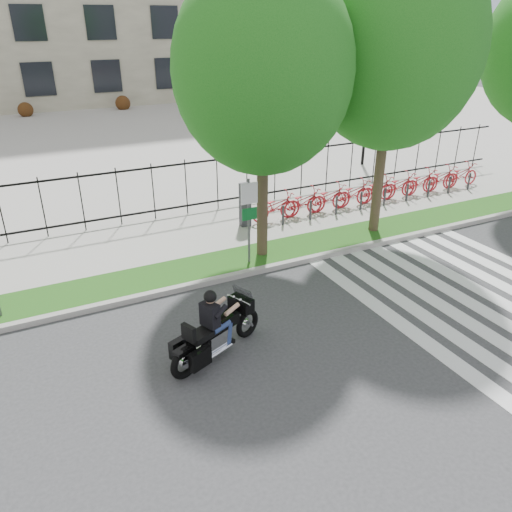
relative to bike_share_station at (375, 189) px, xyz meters
name	(u,v)px	position (x,y,z in m)	size (l,w,h in m)	color
ground	(329,354)	(-6.92, -7.20, -0.65)	(120.00, 120.00, 0.00)	#343436
curb	(248,273)	(-6.92, -3.10, -0.57)	(60.00, 0.20, 0.15)	#9E9B94
grass_verge	(236,261)	(-6.92, -2.25, -0.57)	(60.00, 1.50, 0.15)	#1A4B12
sidewalk	(205,232)	(-6.92, 0.25, -0.57)	(60.00, 3.50, 0.15)	#ACA9A1
plaza	(103,135)	(-6.92, 17.80, -0.60)	(80.00, 34.00, 0.10)	#ACA9A1
crosswalk_stripes	(486,303)	(-2.09, -7.20, -0.64)	(5.70, 8.00, 0.01)	silver
iron_fence	(186,187)	(-6.92, 2.00, 0.50)	(30.00, 0.06, 2.00)	black
lamp_post_right	(368,99)	(3.08, 4.80, 2.56)	(1.06, 0.70, 4.25)	black
street_tree_1	(263,70)	(-6.03, -2.25, 4.73)	(4.77, 4.77, 7.98)	#3D2E21
street_tree_2	(393,46)	(-1.82, -2.25, 5.21)	(5.19, 5.19, 8.70)	#3D2E21
bike_share_station	(375,189)	(0.00, 0.00, 0.00)	(11.11, 0.87, 1.50)	#2D2D33
sign_pole_regulatory	(249,211)	(-6.64, -2.62, 1.09)	(0.50, 0.09, 2.50)	#59595B
motorcycle_rider	(217,329)	(-9.11, -6.17, 0.02)	(2.44, 1.35, 2.00)	black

